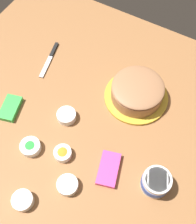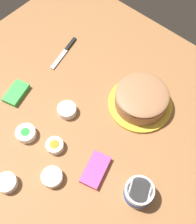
% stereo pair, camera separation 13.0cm
% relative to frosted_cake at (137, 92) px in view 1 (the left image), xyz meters
% --- Properties ---
extents(ground_plane, '(1.54, 1.54, 0.00)m').
position_rel_frosted_cake_xyz_m(ground_plane, '(0.27, -0.17, -0.05)').
color(ground_plane, '#936038').
extents(frosted_cake, '(0.31, 0.31, 0.11)m').
position_rel_frosted_cake_xyz_m(frosted_cake, '(0.00, 0.00, 0.00)').
color(frosted_cake, gold).
rests_on(frosted_cake, ground_plane).
extents(frosting_tub, '(0.12, 0.12, 0.09)m').
position_rel_frosted_cake_xyz_m(frosting_tub, '(0.35, 0.25, -0.01)').
color(frosting_tub, white).
rests_on(frosting_tub, ground_plane).
extents(spreading_knife, '(0.23, 0.07, 0.01)m').
position_rel_frosted_cake_xyz_m(spreading_knife, '(-0.00, -0.50, -0.04)').
color(spreading_knife, silver).
rests_on(spreading_knife, ground_plane).
extents(sprinkle_bowl_blue, '(0.09, 0.09, 0.04)m').
position_rel_frosted_cake_xyz_m(sprinkle_bowl_blue, '(0.26, -0.23, -0.03)').
color(sprinkle_bowl_blue, white).
rests_on(sprinkle_bowl_blue, ground_plane).
extents(sprinkle_bowl_orange, '(0.08, 0.08, 0.04)m').
position_rel_frosted_cake_xyz_m(sprinkle_bowl_orange, '(0.42, -0.15, -0.03)').
color(sprinkle_bowl_orange, white).
rests_on(sprinkle_bowl_orange, ground_plane).
extents(sprinkle_bowl_green, '(0.09, 0.09, 0.04)m').
position_rel_frosted_cake_xyz_m(sprinkle_bowl_green, '(0.47, -0.29, -0.03)').
color(sprinkle_bowl_green, white).
rests_on(sprinkle_bowl_green, ground_plane).
extents(sprinkle_bowl_rainbow, '(0.08, 0.08, 0.04)m').
position_rel_frosted_cake_xyz_m(sprinkle_bowl_rainbow, '(0.67, -0.18, -0.03)').
color(sprinkle_bowl_rainbow, white).
rests_on(sprinkle_bowl_rainbow, ground_plane).
extents(sprinkle_bowl_pink, '(0.09, 0.09, 0.04)m').
position_rel_frosted_cake_xyz_m(sprinkle_bowl_pink, '(0.53, -0.06, -0.03)').
color(sprinkle_bowl_pink, white).
rests_on(sprinkle_bowl_pink, ground_plane).
extents(candy_box_lower, '(0.15, 0.11, 0.03)m').
position_rel_frosted_cake_xyz_m(candy_box_lower, '(0.35, -0.49, -0.04)').
color(candy_box_lower, green).
rests_on(candy_box_lower, ground_plane).
extents(candy_box_upper, '(0.17, 0.12, 0.03)m').
position_rel_frosted_cake_xyz_m(candy_box_upper, '(0.38, 0.06, -0.04)').
color(candy_box_upper, '#E53D8E').
rests_on(candy_box_upper, ground_plane).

